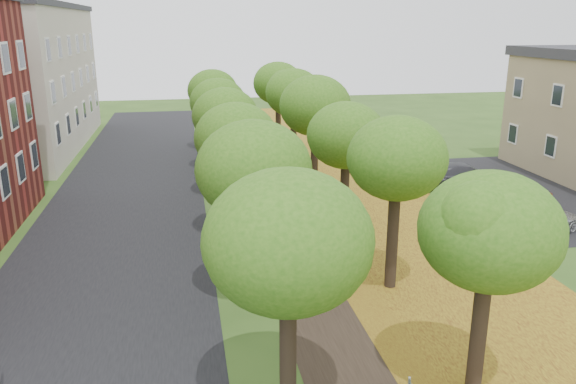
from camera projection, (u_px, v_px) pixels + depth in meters
name	position (u px, v px, depth m)	size (l,w,h in m)	color
street_asphalt	(121.00, 220.00, 26.70)	(8.00, 70.00, 0.01)	black
footpath	(277.00, 211.00, 28.01)	(3.20, 70.00, 0.01)	black
leaf_verge	(372.00, 205.00, 28.88)	(7.50, 70.00, 0.01)	#AE9920
parking_lot	(512.00, 191.00, 31.30)	(9.00, 16.00, 0.01)	black
tree_row_west	(230.00, 124.00, 26.34)	(3.66, 33.66, 6.05)	black
tree_row_east	(329.00, 121.00, 27.18)	(3.66, 33.66, 6.05)	black
building_cream	(4.00, 78.00, 40.50)	(10.30, 20.30, 10.40)	beige
car_silver	(540.00, 219.00, 24.84)	(1.60, 3.99, 1.36)	silver
car_red	(515.00, 197.00, 28.02)	(1.42, 4.07, 1.34)	maroon
car_grey	(463.00, 176.00, 31.68)	(1.99, 4.88, 1.42)	#343439
car_white	(461.00, 176.00, 31.89)	(2.10, 4.55, 1.26)	silver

